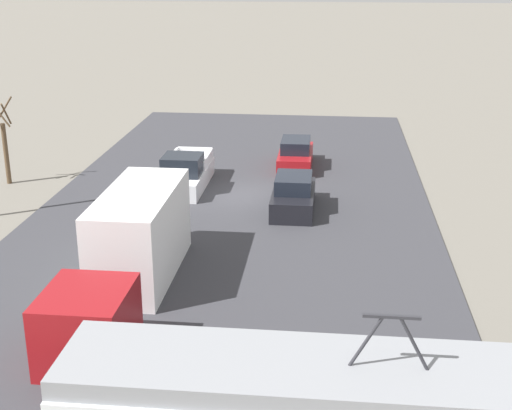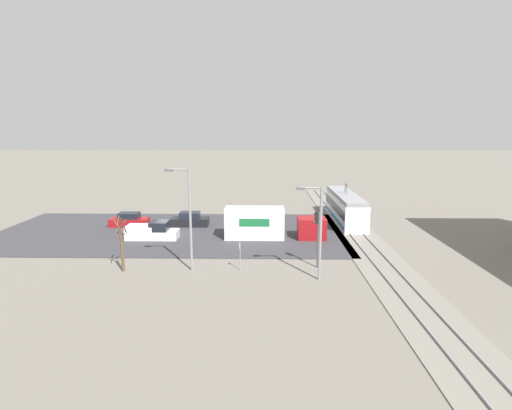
{
  "view_description": "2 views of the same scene",
  "coord_description": "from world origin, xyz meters",
  "px_view_note": "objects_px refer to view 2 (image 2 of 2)",
  "views": [
    {
      "loc": [
        -4.22,
        32.41,
        10.97
      ],
      "look_at": [
        -1.58,
        7.6,
        2.28
      ],
      "focal_mm": 50.0,
      "sensor_mm": 36.0,
      "label": 1
    },
    {
      "loc": [
        42.16,
        10.21,
        11.32
      ],
      "look_at": [
        1.14,
        9.47,
        3.29
      ],
      "focal_mm": 28.0,
      "sensor_mm": 36.0,
      "label": 2
    }
  ],
  "objects_px": {
    "sedan_car_1": "(190,220)",
    "street_tree": "(122,247)",
    "box_truck": "(268,224)",
    "street_lamp_mid_block": "(188,213)",
    "sedan_car_0": "(129,220)",
    "no_parking_sign": "(240,254)",
    "light_rail_tram": "(345,208)",
    "pickup_truck": "(154,232)",
    "street_lamp_near_crossing": "(318,226)",
    "traffic_light_pole": "(317,231)"
  },
  "relations": [
    {
      "from": "sedan_car_1",
      "to": "street_tree",
      "type": "bearing_deg",
      "value": 169.64
    },
    {
      "from": "box_truck",
      "to": "street_lamp_mid_block",
      "type": "relative_size",
      "value": 1.25
    },
    {
      "from": "sedan_car_0",
      "to": "no_parking_sign",
      "type": "relative_size",
      "value": 1.91
    },
    {
      "from": "sedan_car_0",
      "to": "no_parking_sign",
      "type": "xyz_separation_m",
      "value": [
        14.09,
        13.61,
        0.67
      ]
    },
    {
      "from": "light_rail_tram",
      "to": "box_truck",
      "type": "relative_size",
      "value": 1.27
    },
    {
      "from": "light_rail_tram",
      "to": "street_lamp_mid_block",
      "type": "xyz_separation_m",
      "value": [
        17.27,
        -15.89,
        3.04
      ]
    },
    {
      "from": "pickup_truck",
      "to": "street_lamp_near_crossing",
      "type": "bearing_deg",
      "value": 54.82
    },
    {
      "from": "sedan_car_1",
      "to": "street_tree",
      "type": "xyz_separation_m",
      "value": [
        14.73,
        -2.69,
        1.28
      ]
    },
    {
      "from": "light_rail_tram",
      "to": "pickup_truck",
      "type": "xyz_separation_m",
      "value": [
        8.38,
        -21.18,
        -0.95
      ]
    },
    {
      "from": "box_truck",
      "to": "pickup_truck",
      "type": "height_order",
      "value": "box_truck"
    },
    {
      "from": "pickup_truck",
      "to": "sedan_car_1",
      "type": "height_order",
      "value": "pickup_truck"
    },
    {
      "from": "sedan_car_1",
      "to": "traffic_light_pole",
      "type": "height_order",
      "value": "traffic_light_pole"
    },
    {
      "from": "box_truck",
      "to": "sedan_car_0",
      "type": "relative_size",
      "value": 2.36
    },
    {
      "from": "street_lamp_near_crossing",
      "to": "traffic_light_pole",
      "type": "bearing_deg",
      "value": 172.02
    },
    {
      "from": "light_rail_tram",
      "to": "sedan_car_1",
      "type": "relative_size",
      "value": 3.06
    },
    {
      "from": "traffic_light_pole",
      "to": "box_truck",
      "type": "bearing_deg",
      "value": -155.8
    },
    {
      "from": "light_rail_tram",
      "to": "sedan_car_1",
      "type": "xyz_separation_m",
      "value": [
        2.84,
        -18.44,
        -0.97
      ]
    },
    {
      "from": "pickup_truck",
      "to": "street_tree",
      "type": "relative_size",
      "value": 1.17
    },
    {
      "from": "street_lamp_mid_block",
      "to": "box_truck",
      "type": "bearing_deg",
      "value": 145.48
    },
    {
      "from": "traffic_light_pole",
      "to": "no_parking_sign",
      "type": "height_order",
      "value": "traffic_light_pole"
    },
    {
      "from": "box_truck",
      "to": "street_tree",
      "type": "xyz_separation_m",
      "value": [
        9.69,
        -11.71,
        0.49
      ]
    },
    {
      "from": "box_truck",
      "to": "street_lamp_near_crossing",
      "type": "relative_size",
      "value": 1.44
    },
    {
      "from": "sedan_car_0",
      "to": "street_lamp_mid_block",
      "type": "relative_size",
      "value": 0.53
    },
    {
      "from": "traffic_light_pole",
      "to": "street_lamp_near_crossing",
      "type": "xyz_separation_m",
      "value": [
        2.66,
        -0.37,
        1.13
      ]
    },
    {
      "from": "box_truck",
      "to": "sedan_car_1",
      "type": "xyz_separation_m",
      "value": [
        -5.05,
        -9.01,
        -0.79
      ]
    },
    {
      "from": "sedan_car_1",
      "to": "street_lamp_near_crossing",
      "type": "xyz_separation_m",
      "value": [
        16.26,
        12.48,
        3.43
      ]
    },
    {
      "from": "box_truck",
      "to": "sedan_car_0",
      "type": "xyz_separation_m",
      "value": [
        -4.77,
        -15.99,
        -0.81
      ]
    },
    {
      "from": "pickup_truck",
      "to": "street_lamp_mid_block",
      "type": "xyz_separation_m",
      "value": [
        8.9,
        5.3,
        3.99
      ]
    },
    {
      "from": "pickup_truck",
      "to": "street_tree",
      "type": "height_order",
      "value": "street_tree"
    },
    {
      "from": "sedan_car_1",
      "to": "traffic_light_pole",
      "type": "relative_size",
      "value": 0.92
    },
    {
      "from": "street_tree",
      "to": "box_truck",
      "type": "bearing_deg",
      "value": 129.62
    },
    {
      "from": "street_lamp_mid_block",
      "to": "no_parking_sign",
      "type": "bearing_deg",
      "value": 90.81
    },
    {
      "from": "sedan_car_0",
      "to": "light_rail_tram",
      "type": "bearing_deg",
      "value": -83.0
    },
    {
      "from": "pickup_truck",
      "to": "street_lamp_mid_block",
      "type": "relative_size",
      "value": 0.63
    },
    {
      "from": "light_rail_tram",
      "to": "traffic_light_pole",
      "type": "bearing_deg",
      "value": -18.77
    },
    {
      "from": "sedan_car_0",
      "to": "street_tree",
      "type": "xyz_separation_m",
      "value": [
        14.46,
        4.28,
        1.3
      ]
    },
    {
      "from": "sedan_car_0",
      "to": "street_tree",
      "type": "distance_m",
      "value": 15.13
    },
    {
      "from": "pickup_truck",
      "to": "no_parking_sign",
      "type": "height_order",
      "value": "no_parking_sign"
    },
    {
      "from": "light_rail_tram",
      "to": "pickup_truck",
      "type": "relative_size",
      "value": 2.49
    },
    {
      "from": "light_rail_tram",
      "to": "traffic_light_pole",
      "type": "relative_size",
      "value": 2.81
    },
    {
      "from": "light_rail_tram",
      "to": "sedan_car_0",
      "type": "height_order",
      "value": "light_rail_tram"
    },
    {
      "from": "street_lamp_near_crossing",
      "to": "street_lamp_mid_block",
      "type": "bearing_deg",
      "value": -100.46
    },
    {
      "from": "street_tree",
      "to": "no_parking_sign",
      "type": "relative_size",
      "value": 1.95
    },
    {
      "from": "box_truck",
      "to": "street_lamp_mid_block",
      "type": "distance_m",
      "value": 11.84
    },
    {
      "from": "street_lamp_mid_block",
      "to": "sedan_car_0",
      "type": "bearing_deg",
      "value": -146.04
    },
    {
      "from": "sedan_car_0",
      "to": "pickup_truck",
      "type": "bearing_deg",
      "value": -141.14
    },
    {
      "from": "no_parking_sign",
      "to": "street_lamp_near_crossing",
      "type": "bearing_deg",
      "value": 72.08
    },
    {
      "from": "street_lamp_near_crossing",
      "to": "sedan_car_0",
      "type": "bearing_deg",
      "value": -129.4
    },
    {
      "from": "traffic_light_pole",
      "to": "light_rail_tram",
      "type": "bearing_deg",
      "value": 161.23
    },
    {
      "from": "box_truck",
      "to": "no_parking_sign",
      "type": "xyz_separation_m",
      "value": [
        9.33,
        -2.37,
        -0.14
      ]
    }
  ]
}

